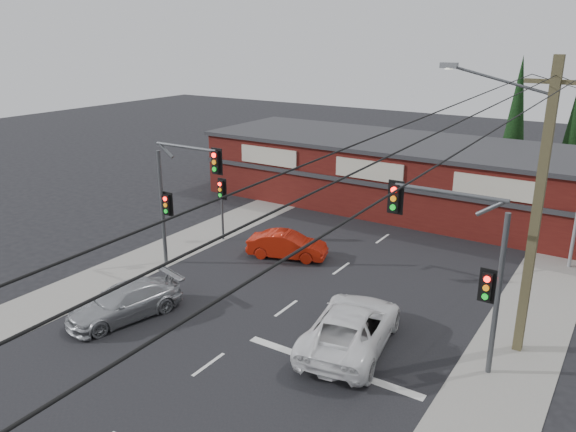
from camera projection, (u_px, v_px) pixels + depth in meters
The scene contains 16 objects.
ground at pixel (270, 320), 21.74m from camera, with size 120.00×120.00×0.00m, color black.
road_strip at pixel (332, 275), 25.73m from camera, with size 14.00×70.00×0.01m, color black.
verge_left at pixel (193, 240), 30.11m from camera, with size 3.00×70.00×0.02m, color gray.
verge_right at pixel (528, 325), 21.36m from camera, with size 3.00×70.00×0.02m, color gray.
stop_line at pixel (331, 366), 18.74m from camera, with size 6.50×0.35×0.01m, color silver.
white_suv at pixel (351, 327), 19.70m from camera, with size 2.58×5.60×1.56m, color white.
silver_suv at pixel (125, 302), 21.77m from camera, with size 1.86×4.57×1.33m, color #AAADB0.
red_sedan at pixel (287, 245), 27.63m from camera, with size 1.36×3.90×1.28m, color #B11C0A.
lane_dashes at pixel (399, 226), 32.20m from camera, with size 0.12×63.79×0.01m.
shop_building at pixel (410, 174), 35.15m from camera, with size 27.30×8.40×4.22m.
conifer_near at pixel (516, 113), 37.40m from camera, with size 1.80×1.80×9.25m.
traffic_mast_left at pixel (178, 187), 25.42m from camera, with size 3.77×0.27×5.97m.
traffic_mast_right at pixel (465, 254), 17.78m from camera, with size 3.96×0.27×5.97m.
pedestal_signal at pixel (222, 196), 29.49m from camera, with size 0.55×0.27×3.38m.
utility_pole at pixel (534, 202), 18.14m from camera, with size 4.38×0.59×10.00m.
power_lines at pixel (515, 106), 12.59m from camera, with size 2.01×29.00×1.22m.
Camera 1 is at (11.09, -15.93, 10.62)m, focal length 35.00 mm.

